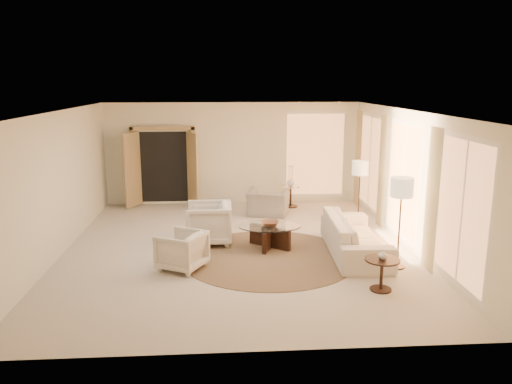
{
  "coord_description": "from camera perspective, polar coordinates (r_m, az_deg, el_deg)",
  "views": [
    {
      "loc": [
        -0.29,
        -9.74,
        3.37
      ],
      "look_at": [
        0.4,
        0.4,
        1.1
      ],
      "focal_mm": 35.0,
      "sensor_mm": 36.0,
      "label": 1
    }
  ],
  "objects": [
    {
      "name": "floor_lamp_near",
      "position": [
        11.83,
        11.82,
        2.36
      ],
      "size": [
        0.38,
        0.38,
        1.56
      ],
      "rotation": [
        0.0,
        0.0,
        -0.41
      ],
      "color": "#2F2018",
      "rests_on": "room"
    },
    {
      "name": "end_vase",
      "position": [
        8.41,
        14.27,
        -6.93
      ],
      "size": [
        0.19,
        0.19,
        0.16
      ],
      "primitive_type": "imported",
      "rotation": [
        0.0,
        0.0,
        0.27
      ],
      "color": "white",
      "rests_on": "end_table"
    },
    {
      "name": "windows_right",
      "position": [
        10.72,
        16.61,
        1.2
      ],
      "size": [
        0.1,
        6.4,
        2.4
      ],
      "primitive_type": null,
      "color": "#FFAA66",
      "rests_on": "room"
    },
    {
      "name": "bowl",
      "position": [
        10.23,
        1.59,
        -3.61
      ],
      "size": [
        0.37,
        0.37,
        0.09
      ],
      "primitive_type": "imported",
      "rotation": [
        0.0,
        0.0,
        -0.02
      ],
      "color": "brown",
      "rests_on": "coffee_table"
    },
    {
      "name": "side_table",
      "position": [
        13.61,
        3.98,
        -0.25
      ],
      "size": [
        0.5,
        0.5,
        0.58
      ],
      "rotation": [
        0.0,
        0.0,
        -0.27
      ],
      "color": "#2F2018",
      "rests_on": "room"
    },
    {
      "name": "armchair_right",
      "position": [
        9.24,
        -8.5,
        -6.42
      ],
      "size": [
        0.97,
        0.99,
        0.77
      ],
      "primitive_type": "imported",
      "rotation": [
        0.0,
        0.0,
        -2.06
      ],
      "color": "silver",
      "rests_on": "room"
    },
    {
      "name": "sofa",
      "position": [
        10.11,
        11.24,
        -4.92
      ],
      "size": [
        1.11,
        2.58,
        0.74
      ],
      "primitive_type": "imported",
      "rotation": [
        0.0,
        0.0,
        1.52
      ],
      "color": "silver",
      "rests_on": "room"
    },
    {
      "name": "coffee_table",
      "position": [
        10.3,
        1.58,
        -4.78
      ],
      "size": [
        1.6,
        1.6,
        0.47
      ],
      "rotation": [
        0.0,
        0.0,
        0.28
      ],
      "color": "black",
      "rests_on": "room"
    },
    {
      "name": "window_back_corner",
      "position": [
        14.08,
        6.77,
        4.26
      ],
      "size": [
        1.7,
        0.1,
        2.4
      ],
      "primitive_type": null,
      "color": "#FFAA66",
      "rests_on": "room"
    },
    {
      "name": "accent_chair",
      "position": [
        12.71,
        1.39,
        -0.75
      ],
      "size": [
        1.14,
        0.89,
        0.88
      ],
      "primitive_type": "imported",
      "rotation": [
        0.0,
        0.0,
        2.88
      ],
      "color": "gray",
      "rests_on": "room"
    },
    {
      "name": "french_doors",
      "position": [
        13.85,
        -10.52,
        2.81
      ],
      "size": [
        1.95,
        0.66,
        2.16
      ],
      "color": "tan",
      "rests_on": "room"
    },
    {
      "name": "floor_lamp_far",
      "position": [
        9.28,
        16.31,
        0.05
      ],
      "size": [
        0.41,
        0.41,
        1.69
      ],
      "rotation": [
        0.0,
        0.0,
        0.1
      ],
      "color": "#2F2018",
      "rests_on": "room"
    },
    {
      "name": "end_table",
      "position": [
        8.49,
        14.18,
        -8.51
      ],
      "size": [
        0.57,
        0.57,
        0.54
      ],
      "rotation": [
        0.0,
        0.0,
        0.0
      ],
      "color": "black",
      "rests_on": "room"
    },
    {
      "name": "curtains_right",
      "position": [
        11.54,
        14.83,
        1.84
      ],
      "size": [
        0.06,
        5.2,
        2.6
      ],
      "primitive_type": null,
      "color": "tan",
      "rests_on": "room"
    },
    {
      "name": "side_vase",
      "position": [
        13.54,
        4.01,
        1.16
      ],
      "size": [
        0.27,
        0.27,
        0.22
      ],
      "primitive_type": "imported",
      "rotation": [
        0.0,
        0.0,
        0.3
      ],
      "color": "white",
      "rests_on": "side_table"
    },
    {
      "name": "area_rug",
      "position": [
        9.84,
        1.45,
        -7.4
      ],
      "size": [
        4.5,
        4.5,
        0.01
      ],
      "primitive_type": "cylinder",
      "rotation": [
        0.0,
        0.0,
        0.42
      ],
      "color": "#3E2C1C",
      "rests_on": "room"
    },
    {
      "name": "room",
      "position": [
        9.94,
        -2.14,
        1.14
      ],
      "size": [
        7.04,
        8.04,
        2.83
      ],
      "color": "beige",
      "rests_on": "ground"
    },
    {
      "name": "armchair_left",
      "position": [
        10.58,
        -5.42,
        -3.34
      ],
      "size": [
        0.87,
        0.93,
        0.95
      ],
      "primitive_type": "imported",
      "rotation": [
        0.0,
        0.0,
        -1.58
      ],
      "color": "silver",
      "rests_on": "room"
    }
  ]
}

